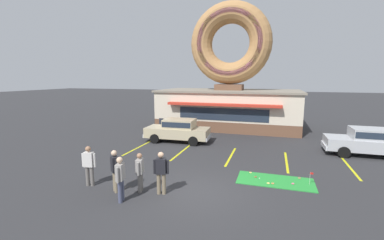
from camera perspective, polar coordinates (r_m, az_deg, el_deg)
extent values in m
plane|color=#2D2D30|center=(10.52, 0.79, -15.65)|extent=(160.00, 160.00, 0.00)
cube|color=brown|center=(23.78, 8.11, -0.39)|extent=(12.00, 6.00, 0.90)
cube|color=beige|center=(23.56, 8.20, 3.45)|extent=(12.00, 6.00, 2.30)
cube|color=gray|center=(23.47, 8.27, 6.43)|extent=(12.30, 6.30, 0.16)
cube|color=red|center=(20.30, 6.67, 3.39)|extent=(9.00, 0.60, 0.20)
cube|color=#232D3D|center=(20.67, 6.78, 1.26)|extent=(7.20, 0.03, 1.00)
cube|color=brown|center=(23.45, 8.29, 7.24)|extent=(2.40, 1.80, 0.50)
torus|color=#B27F4C|center=(23.62, 8.51, 16.49)|extent=(7.10, 1.90, 7.10)
torus|color=#D8728C|center=(23.21, 8.34, 16.62)|extent=(6.24, 1.05, 6.24)
cube|color=green|center=(12.02, 18.00, -12.75)|extent=(3.22, 1.52, 0.03)
torus|color=#D17F47|center=(11.63, 17.50, -13.30)|extent=(0.13, 0.13, 0.04)
torus|color=#A5724C|center=(12.61, 22.75, -11.81)|extent=(0.13, 0.13, 0.04)
torus|color=#D8667F|center=(11.89, 21.51, -13.03)|extent=(0.13, 0.13, 0.04)
torus|color=#E5C666|center=(12.60, 12.89, -11.31)|extent=(0.13, 0.13, 0.04)
torus|color=brown|center=(12.13, 13.93, -12.17)|extent=(0.13, 0.13, 0.04)
torus|color=#E5C666|center=(11.60, 16.58, -13.32)|extent=(0.13, 0.13, 0.04)
sphere|color=white|center=(12.02, 14.76, -12.41)|extent=(0.04, 0.04, 0.04)
cylinder|color=silver|center=(12.00, 24.71, -11.72)|extent=(0.01, 0.01, 0.55)
cube|color=red|center=(11.93, 25.08, -10.71)|extent=(0.12, 0.01, 0.08)
cube|color=#B2B5BA|center=(17.92, 34.39, -4.50)|extent=(4.41, 1.78, 0.68)
cube|color=#B2B5BA|center=(17.84, 35.04, -2.51)|extent=(2.11, 1.57, 0.60)
cube|color=#232D3D|center=(17.83, 35.05, -2.45)|extent=(2.02, 1.59, 0.36)
cube|color=silver|center=(17.44, 27.28, -5.04)|extent=(0.11, 1.67, 0.24)
cylinder|color=black|center=(16.80, 30.68, -6.19)|extent=(0.64, 0.22, 0.64)
cylinder|color=black|center=(18.47, 29.46, -4.77)|extent=(0.64, 0.22, 0.64)
cube|color=#BCAD89|center=(18.05, -3.25, -2.75)|extent=(4.48, 1.97, 0.68)
cube|color=#BCAD89|center=(17.88, -2.81, -0.77)|extent=(2.17, 1.66, 0.60)
cube|color=#232D3D|center=(17.88, -2.81, -0.70)|extent=(2.09, 1.68, 0.36)
cube|color=silver|center=(18.90, -9.69, -3.06)|extent=(0.18, 1.67, 0.24)
cube|color=silver|center=(17.56, 3.71, -3.90)|extent=(0.18, 1.67, 0.24)
cylinder|color=black|center=(17.80, -8.31, -4.13)|extent=(0.65, 0.25, 0.64)
cylinder|color=black|center=(19.39, -6.27, -2.97)|extent=(0.65, 0.25, 0.64)
cylinder|color=black|center=(16.93, 0.24, -4.73)|extent=(0.65, 0.25, 0.64)
cylinder|color=black|center=(18.59, 1.62, -3.45)|extent=(0.65, 0.25, 0.64)
cylinder|color=#7F7056|center=(10.23, -6.27, -13.93)|extent=(0.15, 0.15, 0.82)
cylinder|color=#7F7056|center=(10.26, -7.40, -13.86)|extent=(0.15, 0.15, 0.82)
cube|color=black|center=(9.98, -6.91, -10.13)|extent=(0.42, 0.32, 0.60)
cylinder|color=black|center=(9.95, -5.47, -10.36)|extent=(0.10, 0.10, 0.56)
cylinder|color=black|center=(10.04, -8.33, -10.22)|extent=(0.10, 0.10, 0.56)
sphere|color=tan|center=(9.85, -6.96, -7.70)|extent=(0.22, 0.22, 0.22)
cylinder|color=#7F7056|center=(10.71, -16.51, -13.16)|extent=(0.15, 0.15, 0.83)
cylinder|color=#7F7056|center=(10.89, -16.78, -12.79)|extent=(0.15, 0.15, 0.83)
cube|color=black|center=(10.55, -16.83, -9.36)|extent=(0.44, 0.43, 0.61)
cylinder|color=black|center=(10.33, -16.48, -9.93)|extent=(0.10, 0.10, 0.56)
cylinder|color=black|center=(10.79, -17.15, -9.12)|extent=(0.10, 0.10, 0.56)
sphere|color=beige|center=(10.42, -16.95, -7.05)|extent=(0.22, 0.22, 0.22)
cylinder|color=#474C66|center=(10.05, -15.29, -14.66)|extent=(0.15, 0.15, 0.82)
cylinder|color=#474C66|center=(9.88, -15.72, -15.12)|extent=(0.15, 0.15, 0.82)
cube|color=gray|center=(9.70, -15.69, -11.04)|extent=(0.31, 0.42, 0.60)
cylinder|color=gray|center=(9.92, -15.15, -10.72)|extent=(0.10, 0.10, 0.55)
cylinder|color=gray|center=(9.49, -16.24, -11.72)|extent=(0.10, 0.10, 0.55)
sphere|color=beige|center=(9.55, -15.81, -8.56)|extent=(0.22, 0.22, 0.22)
cylinder|color=slate|center=(11.65, -21.31, -11.54)|extent=(0.15, 0.15, 0.83)
cylinder|color=slate|center=(11.74, -22.19, -11.43)|extent=(0.15, 0.15, 0.83)
cube|color=silver|center=(11.47, -21.97, -8.12)|extent=(0.42, 0.31, 0.61)
cylinder|color=silver|center=(11.36, -20.84, -8.38)|extent=(0.10, 0.10, 0.56)
cylinder|color=silver|center=(11.60, -23.06, -8.16)|extent=(0.10, 0.10, 0.56)
sphere|color=#9E7051|center=(11.35, -22.11, -5.98)|extent=(0.22, 0.22, 0.22)
cylinder|color=slate|center=(10.49, -11.56, -13.62)|extent=(0.15, 0.15, 0.77)
cylinder|color=slate|center=(10.66, -11.26, -13.21)|extent=(0.15, 0.15, 0.77)
cube|color=gray|center=(10.34, -11.53, -10.00)|extent=(0.32, 0.42, 0.56)
cylinder|color=gray|center=(10.12, -11.92, -10.61)|extent=(0.10, 0.10, 0.52)
cylinder|color=gray|center=(10.57, -11.14, -9.70)|extent=(0.10, 0.10, 0.52)
sphere|color=#9E7051|center=(10.21, -11.61, -7.80)|extent=(0.21, 0.21, 0.21)
cylinder|color=#232833|center=(22.65, -6.63, -0.78)|extent=(0.56, 0.56, 0.95)
torus|color=black|center=(22.57, -6.65, 0.40)|extent=(0.57, 0.57, 0.05)
cube|color=yellow|center=(16.91, -12.02, -6.07)|extent=(0.12, 3.60, 0.01)
cube|color=yellow|center=(15.68, -2.37, -7.10)|extent=(0.12, 3.60, 0.01)
cube|color=yellow|center=(14.96, 8.60, -8.01)|extent=(0.12, 3.60, 0.01)
cube|color=yellow|center=(14.83, 20.25, -8.66)|extent=(0.12, 3.60, 0.01)
cube|color=yellow|center=(15.29, 31.68, -8.96)|extent=(0.12, 3.60, 0.01)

